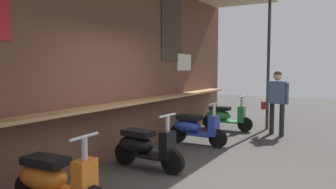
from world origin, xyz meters
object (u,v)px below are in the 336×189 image
scooter_green (224,116)px  scooter_black (144,146)px  scooter_orange (53,180)px  shopper_with_handbag (277,96)px  scooter_blue (194,127)px

scooter_green → scooter_black: bearing=-93.1°
scooter_black → scooter_green: bearing=93.4°
scooter_orange → scooter_black: (1.93, 0.00, 0.00)m
scooter_orange → shopper_with_handbag: bearing=73.4°
scooter_blue → scooter_green: size_ratio=1.00×
scooter_green → shopper_with_handbag: shopper_with_handbag is taller
scooter_blue → scooter_green: same height
scooter_blue → scooter_black: bearing=-87.2°
scooter_black → scooter_orange: bearing=-86.6°
scooter_orange → scooter_green: (5.92, 0.00, 0.00)m
scooter_black → scooter_blue: (2.02, 0.00, 0.00)m
scooter_orange → scooter_black: same height
scooter_orange → shopper_with_handbag: (5.94, -1.38, 0.61)m
scooter_black → scooter_green: (3.99, 0.00, 0.00)m
scooter_black → scooter_green: 3.99m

